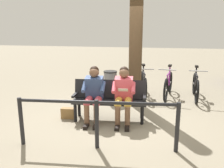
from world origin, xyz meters
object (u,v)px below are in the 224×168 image
at_px(bicycle_blue, 196,86).
at_px(handbag, 68,113).
at_px(person_reading, 124,92).
at_px(litter_bin, 110,86).
at_px(tree_trunk, 136,41).
at_px(bench, 110,97).
at_px(bicycle_green, 143,84).
at_px(person_companion, 94,92).
at_px(bicycle_black, 168,85).

bearing_deg(bicycle_blue, handbag, -50.54).
distance_m(person_reading, handbag, 1.37).
bearing_deg(litter_bin, bicycle_blue, -163.29).
bearing_deg(tree_trunk, bench, 70.08).
bearing_deg(tree_trunk, bicycle_blue, -152.96).
xyz_separation_m(person_reading, bicycle_green, (-0.26, -2.14, -0.31)).
bearing_deg(handbag, person_companion, 178.08).
height_order(person_reading, litter_bin, person_reading).
bearing_deg(person_companion, litter_bin, -97.13).
bearing_deg(tree_trunk, bicycle_green, -101.51).
relative_size(tree_trunk, bicycle_green, 2.02).
height_order(bicycle_blue, bicycle_green, same).
bearing_deg(tree_trunk, person_reading, 86.02).
relative_size(person_reading, litter_bin, 1.42).
bearing_deg(handbag, tree_trunk, -135.08).
xyz_separation_m(bench, bicycle_blue, (-2.08, -2.01, -0.15)).
xyz_separation_m(handbag, tree_trunk, (-1.35, -1.34, 1.56)).
height_order(bench, litter_bin, bench).
distance_m(person_companion, bicycle_black, 2.78).
height_order(bench, bicycle_blue, bicycle_blue).
distance_m(person_companion, bicycle_blue, 3.27).
xyz_separation_m(person_companion, bicycle_blue, (-2.39, -2.21, -0.30)).
relative_size(person_companion, bicycle_black, 0.72).
distance_m(tree_trunk, bicycle_black, 1.82).
relative_size(tree_trunk, bicycle_black, 2.01).
xyz_separation_m(handbag, bicycle_green, (-1.52, -2.18, 0.24)).
bearing_deg(person_reading, bicycle_blue, -134.94).
relative_size(bench, handbag, 5.47).
xyz_separation_m(tree_trunk, bicycle_blue, (-1.66, -0.85, -1.32)).
xyz_separation_m(bicycle_blue, bicycle_black, (0.76, -0.02, 0.00)).
relative_size(handbag, bicycle_black, 0.18).
relative_size(person_reading, bicycle_blue, 0.71).
xyz_separation_m(person_companion, handbag, (0.62, -0.02, -0.54)).
bearing_deg(bicycle_blue, bench, -42.55).
distance_m(person_companion, tree_trunk, 1.85).
distance_m(bench, bicycle_blue, 2.90).
bearing_deg(bicycle_blue, litter_bin, -69.91).
bearing_deg(bicycle_green, person_reading, -16.39).
bearing_deg(person_reading, handbag, -3.81).
distance_m(bench, person_companion, 0.39).
distance_m(litter_bin, bicycle_blue, 2.45).
relative_size(tree_trunk, litter_bin, 3.98).
xyz_separation_m(person_companion, tree_trunk, (-0.73, -1.36, 1.02)).
xyz_separation_m(bench, person_companion, (0.30, 0.20, 0.16)).
relative_size(litter_bin, bicycle_green, 0.51).
xyz_separation_m(litter_bin, bicycle_black, (-1.59, -0.73, -0.06)).
height_order(bicycle_blue, bicycle_black, same).
distance_m(bench, bicycle_black, 2.43).
bearing_deg(handbag, bicycle_blue, -143.92).
relative_size(bench, bicycle_blue, 0.98).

